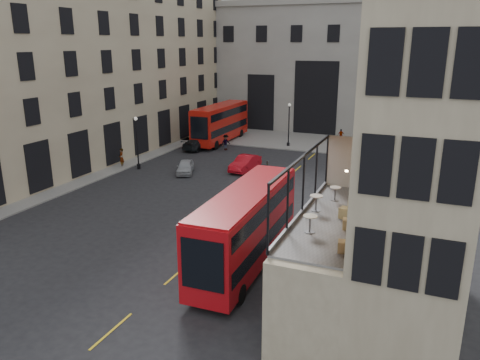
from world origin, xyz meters
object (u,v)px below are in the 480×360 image
at_px(cafe_table_mid, 316,201).
at_px(cafe_chair_c, 345,212).
at_px(car_c, 199,144).
at_px(cyclist, 240,203).
at_px(traffic_light_far, 201,130).
at_px(car_a, 185,167).
at_px(street_lamp_a, 137,146).
at_px(cafe_chair_d, 368,195).
at_px(bus_near, 246,224).
at_px(bus_far, 221,121).
at_px(cafe_table_far, 335,192).
at_px(pedestrian_a, 216,136).
at_px(pedestrian_c, 341,135).
at_px(cafe_table_near, 310,221).
at_px(cafe_chair_a, 344,246).
at_px(pedestrian_d, 406,145).
at_px(bicycle, 259,221).
at_px(pedestrian_b, 226,142).
at_px(street_lamp_b, 289,127).
at_px(traffic_light_near, 267,178).
at_px(pedestrian_e, 121,158).
at_px(cafe_chair_b, 348,223).
at_px(car_b, 245,163).

relative_size(cafe_table_mid, cafe_chair_c, 0.81).
distance_m(car_c, cyclist, 22.79).
relative_size(traffic_light_far, car_a, 1.00).
bearing_deg(street_lamp_a, cafe_chair_d, -30.93).
bearing_deg(traffic_light_far, bus_near, -57.81).
xyz_separation_m(bus_near, car_c, (-16.58, 25.95, -1.85)).
distance_m(bus_near, car_a, 20.74).
bearing_deg(bus_far, cafe_table_mid, -58.06).
distance_m(cafe_table_far, cafe_chair_c, 2.55).
bearing_deg(pedestrian_a, cafe_table_far, -71.43).
distance_m(car_c, cafe_chair_c, 36.24).
distance_m(bus_far, pedestrian_a, 1.93).
bearing_deg(pedestrian_c, cafe_table_mid, 69.62).
relative_size(cafe_table_near, cafe_chair_a, 0.89).
xyz_separation_m(cyclist, pedestrian_d, (9.88, 26.76, -0.15)).
bearing_deg(bicycle, cafe_chair_d, -116.35).
distance_m(street_lamp_a, pedestrian_b, 12.30).
relative_size(street_lamp_b, pedestrian_a, 3.13).
bearing_deg(street_lamp_b, traffic_light_near, -77.20).
distance_m(traffic_light_near, pedestrian_c, 28.05).
relative_size(pedestrian_e, cafe_chair_b, 2.29).
height_order(bus_far, pedestrian_b, bus_far).
height_order(traffic_light_far, pedestrian_c, traffic_light_far).
bearing_deg(cafe_table_far, pedestrian_a, 125.11).
xyz_separation_m(bus_far, cafe_table_mid, (20.38, -32.70, 2.43)).
xyz_separation_m(pedestrian_a, pedestrian_e, (-3.66, -15.00, 0.14)).
bearing_deg(traffic_light_far, street_lamp_b, 33.69).
relative_size(bus_near, pedestrian_a, 6.75).
relative_size(traffic_light_far, pedestrian_d, 2.26).
distance_m(bus_near, cafe_table_far, 5.50).
distance_m(cyclist, pedestrian_e, 18.66).
height_order(pedestrian_e, cafe_table_mid, cafe_table_mid).
height_order(bus_far, cafe_chair_a, cafe_chair_a).
height_order(bus_far, cafe_table_mid, cafe_table_mid).
bearing_deg(car_a, car_c, 87.48).
bearing_deg(cafe_table_near, car_c, 125.03).
distance_m(car_b, cafe_chair_a, 29.30).
xyz_separation_m(bicycle, cafe_table_mid, (5.71, -7.61, 4.66)).
bearing_deg(street_lamp_a, cafe_table_near, -41.35).
bearing_deg(car_b, bicycle, -59.82).
height_order(car_c, pedestrian_d, pedestrian_d).
bearing_deg(pedestrian_d, car_a, 126.05).
bearing_deg(cafe_table_near, cafe_chair_b, 35.96).
bearing_deg(pedestrian_a, cafe_table_mid, -73.71).
relative_size(bus_far, cafe_chair_a, 13.92).
height_order(cafe_table_mid, cafe_chair_b, cafe_chair_b).
xyz_separation_m(traffic_light_far, cyclist, (12.74, -18.33, -1.44)).
xyz_separation_m(pedestrian_c, cafe_chair_b, (8.05, -41.13, 4.09)).
bearing_deg(pedestrian_a, bus_near, -78.18).
bearing_deg(pedestrian_d, car_c, 102.67).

